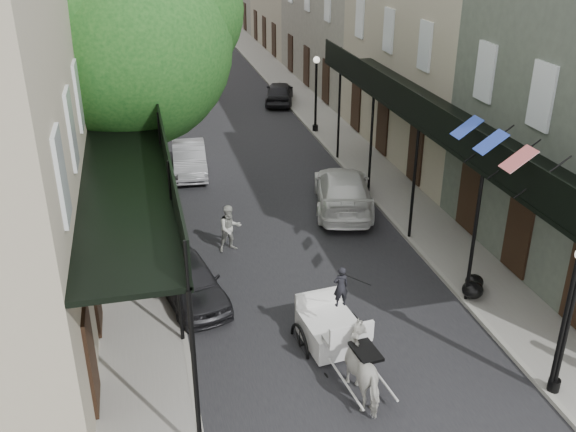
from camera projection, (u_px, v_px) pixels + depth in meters
ground at (355, 367)px, 15.69m from camera, size 140.00×140.00×0.00m
road at (229, 127)px, 33.25m from camera, size 8.00×90.00×0.01m
sidewalk_left at (130, 133)px, 32.16m from camera, size 2.20×90.00×0.12m
sidewalk_right at (321, 119)px, 34.29m from camera, size 2.20×90.00×0.12m
building_row_left at (55, 3)px, 37.95m from camera, size 5.00×80.00×10.50m
gallery_left at (132, 136)px, 19.06m from camera, size 2.20×18.05×4.88m
gallery_right at (429, 114)px, 21.10m from camera, size 2.20×18.05×4.88m
tree_near at (140, 34)px, 20.95m from camera, size 7.31×6.80×9.63m
tree_far at (131, 2)px, 33.51m from camera, size 6.45×6.00×8.61m
lamppost_right_near at (568, 320)px, 13.93m from camera, size 0.32×0.32×3.71m
lamppost_left at (163, 208)px, 19.20m from camera, size 0.32×0.32×3.71m
lamppost_right_far at (316, 93)px, 31.49m from camera, size 0.32×0.32×3.71m
horse at (367, 368)px, 14.46m from camera, size 1.02×1.90×1.54m
carriage at (326, 304)px, 16.40m from camera, size 1.73×2.39×2.57m
pedestrian_walking at (230, 228)px, 20.80m from camera, size 0.89×0.76×1.59m
pedestrian_sidewalk_left at (113, 142)px, 28.08m from camera, size 1.16×0.71×1.74m
car_left_near at (189, 280)px, 18.16m from camera, size 2.28×3.98×1.28m
car_left_mid at (189, 159)px, 27.15m from camera, size 1.57×3.95×1.28m
car_left_far at (155, 68)px, 43.08m from camera, size 2.71×4.81×1.27m
car_right_near at (343, 190)px, 23.84m from camera, size 3.20×5.34×1.45m
car_right_far at (279, 92)px, 37.13m from camera, size 2.48×4.05×1.29m
trash_bags at (473, 287)px, 18.38m from camera, size 0.87×1.02×0.52m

